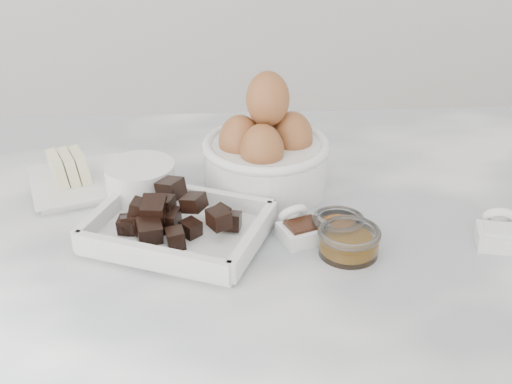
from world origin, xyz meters
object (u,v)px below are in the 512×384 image
butter_plate (78,176)px  egg_bowl (266,152)px  salt_spoon (500,232)px  chocolate_dish (178,223)px  sugar_ramekin (140,182)px  zest_bowl (338,227)px  vanilla_spoon (300,227)px  honey_bowl (349,241)px

butter_plate → egg_bowl: egg_bowl is taller
butter_plate → salt_spoon: bearing=-17.6°
chocolate_dish → butter_plate: (-0.15, 0.15, -0.00)m
chocolate_dish → sugar_ramekin: 0.11m
chocolate_dish → zest_bowl: 0.20m
egg_bowl → chocolate_dish: bearing=-131.7°
vanilla_spoon → honey_bowl: bearing=-36.5°
sugar_ramekin → honey_bowl: (0.26, -0.14, -0.01)m
vanilla_spoon → salt_spoon: bearing=-6.0°
butter_plate → salt_spoon: 0.58m
honey_bowl → vanilla_spoon: (-0.05, 0.04, -0.00)m
chocolate_dish → butter_plate: bearing=135.4°
chocolate_dish → sugar_ramekin: bearing=118.4°
salt_spoon → vanilla_spoon: bearing=174.0°
sugar_ramekin → honey_bowl: sugar_ramekin is taller
honey_bowl → salt_spoon: salt_spoon is taller
chocolate_dish → egg_bowl: 0.18m
sugar_ramekin → salt_spoon: (0.46, -0.13, -0.02)m
egg_bowl → honey_bowl: bearing=-63.3°
chocolate_dish → sugar_ramekin: size_ratio=2.70×
sugar_ramekin → vanilla_spoon: 0.23m
zest_bowl → salt_spoon: salt_spoon is taller
chocolate_dish → butter_plate: same height
butter_plate → salt_spoon: (0.55, -0.17, -0.00)m
sugar_ramekin → zest_bowl: bearing=-22.8°
honey_bowl → zest_bowl: bearing=101.0°
sugar_ramekin → zest_bowl: (0.26, -0.11, -0.02)m
sugar_ramekin → chocolate_dish: bearing=-61.6°
chocolate_dish → vanilla_spoon: 0.15m
chocolate_dish → egg_bowl: (0.12, 0.13, 0.03)m
zest_bowl → vanilla_spoon: vanilla_spoon is taller
salt_spoon → zest_bowl: bearing=173.7°
zest_bowl → vanilla_spoon: size_ratio=0.84×
chocolate_dish → salt_spoon: 0.40m
chocolate_dish → salt_spoon: chocolate_dish is taller
egg_bowl → vanilla_spoon: egg_bowl is taller
chocolate_dish → honey_bowl: chocolate_dish is taller
egg_bowl → honey_bowl: egg_bowl is taller
chocolate_dish → vanilla_spoon: chocolate_dish is taller
egg_bowl → zest_bowl: size_ratio=2.68×
vanilla_spoon → salt_spoon: salt_spoon is taller
sugar_ramekin → vanilla_spoon: sugar_ramekin is taller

